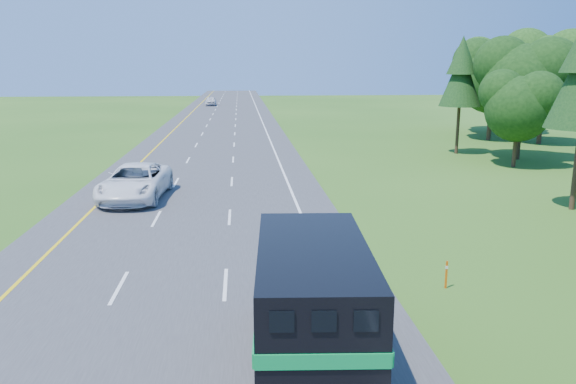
{
  "coord_description": "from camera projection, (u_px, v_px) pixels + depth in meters",
  "views": [
    {
      "loc": [
        2.45,
        1.38,
        7.52
      ],
      "look_at": [
        4.67,
        27.35,
        1.65
      ],
      "focal_mm": 35.0,
      "sensor_mm": 36.0,
      "label": 1
    }
  ],
  "objects": [
    {
      "name": "horse_truck",
      "position": [
        311.0,
        302.0,
        13.58
      ],
      "size": [
        2.96,
        8.11,
        3.53
      ],
      "rotation": [
        0.0,
        0.0,
        -0.06
      ],
      "color": "black",
      "rests_on": "road"
    },
    {
      "name": "far_car",
      "position": [
        211.0,
        101.0,
        108.8
      ],
      "size": [
        2.03,
        5.01,
        1.71
      ],
      "primitive_type": "imported",
      "rotation": [
        0.0,
        0.0,
        -0.0
      ],
      "color": "silver",
      "rests_on": "road"
    },
    {
      "name": "delineator",
      "position": [
        446.0,
        274.0,
        19.31
      ],
      "size": [
        0.08,
        0.04,
        0.99
      ],
      "color": "#E8570C",
      "rests_on": "ground"
    },
    {
      "name": "lane_markings",
      "position": [
        212.0,
        154.0,
        48.7
      ],
      "size": [
        11.15,
        260.0,
        0.01
      ],
      "color": "yellow",
      "rests_on": "road"
    },
    {
      "name": "road",
      "position": [
        212.0,
        154.0,
        48.71
      ],
      "size": [
        15.0,
        260.0,
        0.04
      ],
      "primitive_type": "cube",
      "color": "#38383A",
      "rests_on": "ground"
    },
    {
      "name": "white_suv",
      "position": [
        135.0,
        182.0,
        32.19
      ],
      "size": [
        3.7,
        7.26,
        1.96
      ],
      "primitive_type": "imported",
      "rotation": [
        0.0,
        0.0,
        -0.06
      ],
      "color": "white",
      "rests_on": "road"
    }
  ]
}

